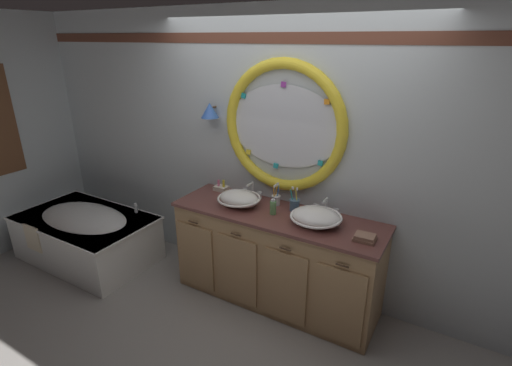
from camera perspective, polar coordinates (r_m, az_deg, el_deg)
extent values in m
plane|color=gray|center=(3.66, -0.54, -18.53)|extent=(14.00, 14.00, 0.00)
cube|color=silver|center=(3.50, 4.35, 3.84)|extent=(6.40, 0.08, 2.60)
cube|color=brown|center=(3.30, 4.51, 20.80)|extent=(6.27, 0.01, 0.09)
ellipsoid|color=silver|center=(3.37, 4.11, 8.33)|extent=(1.07, 0.02, 0.73)
torus|color=yellow|center=(3.37, 4.08, 8.32)|extent=(1.17, 0.10, 1.17)
cube|color=purple|center=(3.17, 12.81, 7.02)|extent=(0.05, 0.01, 0.05)
cube|color=orange|center=(3.16, 10.55, 11.87)|extent=(0.05, 0.01, 0.05)
cube|color=purple|center=(3.30, 4.10, 14.49)|extent=(0.05, 0.01, 0.05)
cube|color=teal|center=(3.51, -1.88, 12.92)|extent=(0.05, 0.01, 0.05)
cube|color=purple|center=(3.63, -3.68, 8.88)|extent=(0.05, 0.01, 0.05)
cube|color=yellow|center=(3.59, -1.15, 4.66)|extent=(0.05, 0.01, 0.05)
cube|color=teal|center=(3.48, 2.97, 2.59)|extent=(0.05, 0.01, 0.05)
cube|color=teal|center=(3.29, 9.59, 2.94)|extent=(0.05, 0.01, 0.05)
cylinder|color=#4C3823|center=(3.70, -6.47, 11.17)|extent=(0.02, 0.09, 0.02)
cone|color=blue|center=(3.67, -6.93, 10.74)|extent=(0.17, 0.17, 0.14)
cube|color=tan|center=(3.56, 3.00, -11.23)|extent=(1.87, 0.56, 0.86)
cube|color=brown|center=(3.34, 3.14, -4.76)|extent=(1.90, 0.60, 0.03)
cube|color=brown|center=(3.60, 5.10, -4.20)|extent=(1.87, 0.02, 0.11)
cube|color=tan|center=(3.71, -8.97, -10.83)|extent=(0.39, 0.02, 0.65)
cylinder|color=#422D1E|center=(3.52, -9.43, -5.79)|extent=(0.10, 0.01, 0.01)
cube|color=tan|center=(3.47, -2.80, -13.00)|extent=(0.39, 0.02, 0.65)
cylinder|color=#422D1E|center=(3.27, -3.03, -7.72)|extent=(0.10, 0.01, 0.01)
cube|color=tan|center=(3.28, 4.30, -15.28)|extent=(0.39, 0.02, 0.65)
cylinder|color=#422D1E|center=(3.07, 4.39, -9.82)|extent=(0.10, 0.01, 0.01)
cube|color=tan|center=(3.16, 12.29, -17.52)|extent=(0.39, 0.02, 0.65)
cylinder|color=#422D1E|center=(2.93, 12.78, -11.96)|extent=(0.10, 0.01, 0.01)
cube|color=white|center=(4.66, -23.90, -7.45)|extent=(1.47, 0.87, 0.50)
ellipsoid|color=white|center=(4.57, -24.27, -5.25)|extent=(1.20, 0.68, 0.28)
cube|color=white|center=(4.56, -24.34, -4.80)|extent=(1.50, 0.90, 0.02)
cylinder|color=silver|center=(4.44, -17.53, -3.58)|extent=(0.04, 0.04, 0.11)
cylinder|color=silver|center=(4.57, -24.27, -5.25)|extent=(0.04, 0.04, 0.01)
cube|color=beige|center=(4.61, -30.42, -7.15)|extent=(0.24, 0.02, 0.28)
ellipsoid|color=white|center=(3.45, -2.55, -2.33)|extent=(0.38, 0.28, 0.14)
torus|color=white|center=(3.45, -2.55, -2.28)|extent=(0.40, 0.40, 0.02)
cylinder|color=silver|center=(3.45, -2.55, -2.28)|extent=(0.03, 0.03, 0.01)
ellipsoid|color=white|center=(3.15, 8.95, -5.03)|extent=(0.41, 0.31, 0.14)
torus|color=white|center=(3.15, 8.96, -4.98)|extent=(0.43, 0.43, 0.02)
cylinder|color=silver|center=(3.15, 8.96, -4.98)|extent=(0.03, 0.03, 0.01)
cylinder|color=silver|center=(3.66, -0.54, -1.93)|extent=(0.05, 0.05, 0.02)
cylinder|color=silver|center=(3.63, -0.55, -0.88)|extent=(0.02, 0.02, 0.12)
sphere|color=silver|center=(3.61, -0.55, 0.04)|extent=(0.03, 0.03, 0.03)
cylinder|color=silver|center=(3.57, -0.98, -0.23)|extent=(0.02, 0.11, 0.02)
cylinder|color=silver|center=(3.69, -1.63, -1.40)|extent=(0.04, 0.04, 0.06)
cylinder|color=silver|center=(3.62, 0.56, -1.89)|extent=(0.04, 0.04, 0.06)
cube|color=silver|center=(3.68, -1.63, -0.91)|extent=(0.05, 0.01, 0.01)
cube|color=silver|center=(3.60, 0.56, -1.39)|extent=(0.05, 0.01, 0.01)
cylinder|color=silver|center=(3.38, 10.39, -4.38)|extent=(0.05, 0.05, 0.02)
cylinder|color=silver|center=(3.35, 10.47, -3.29)|extent=(0.02, 0.02, 0.12)
sphere|color=silver|center=(3.32, 10.54, -2.35)|extent=(0.03, 0.03, 0.03)
cylinder|color=silver|center=(3.28, 10.24, -2.64)|extent=(0.02, 0.10, 0.02)
cylinder|color=silver|center=(3.39, 8.97, -3.76)|extent=(0.04, 0.04, 0.06)
cylinder|color=silver|center=(3.34, 11.88, -4.38)|extent=(0.04, 0.04, 0.06)
cube|color=silver|center=(3.38, 9.00, -3.23)|extent=(0.05, 0.01, 0.01)
cube|color=silver|center=(3.33, 11.92, -3.86)|extent=(0.05, 0.01, 0.01)
cylinder|color=silver|center=(3.49, 2.95, -2.58)|extent=(0.08, 0.08, 0.09)
torus|color=silver|center=(3.47, 2.96, -1.93)|extent=(0.08, 0.08, 0.01)
cylinder|color=blue|center=(3.46, 3.25, -1.72)|extent=(0.03, 0.01, 0.18)
cube|color=white|center=(3.42, 3.28, -0.14)|extent=(0.02, 0.02, 0.02)
cylinder|color=orange|center=(3.49, 2.98, -1.72)|extent=(0.03, 0.02, 0.16)
cube|color=white|center=(3.46, 3.00, -0.36)|extent=(0.02, 0.02, 0.02)
cylinder|color=orange|center=(3.46, 2.73, -1.93)|extent=(0.03, 0.02, 0.16)
cube|color=white|center=(3.42, 2.75, -0.54)|extent=(0.02, 0.02, 0.03)
cylinder|color=slate|center=(3.38, 5.78, -3.33)|extent=(0.09, 0.09, 0.10)
torus|color=slate|center=(3.36, 5.81, -2.55)|extent=(0.09, 0.09, 0.01)
cylinder|color=yellow|center=(3.36, 6.10, -2.53)|extent=(0.03, 0.02, 0.18)
cube|color=white|center=(3.32, 6.17, -0.92)|extent=(0.02, 0.02, 0.02)
cylinder|color=#19ADB2|center=(3.37, 5.46, -2.40)|extent=(0.04, 0.03, 0.19)
cube|color=white|center=(3.33, 5.52, -0.76)|extent=(0.02, 0.02, 0.03)
cylinder|color=#6BAD66|center=(3.30, 2.57, -3.71)|extent=(0.06, 0.06, 0.12)
cylinder|color=silver|center=(3.27, 2.59, -2.61)|extent=(0.03, 0.03, 0.02)
cylinder|color=silver|center=(3.25, 2.44, -2.49)|extent=(0.01, 0.04, 0.01)
cube|color=#936B56|center=(3.02, 15.94, -8.04)|extent=(0.16, 0.13, 0.02)
cube|color=#936B56|center=(3.01, 15.98, -7.66)|extent=(0.15, 0.12, 0.02)
cube|color=beige|center=(3.83, -5.22, -0.79)|extent=(0.13, 0.10, 0.04)
cylinder|color=pink|center=(3.82, -5.61, 0.02)|extent=(0.02, 0.02, 0.06)
cylinder|color=yellow|center=(3.79, -4.87, -0.07)|extent=(0.02, 0.02, 0.07)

